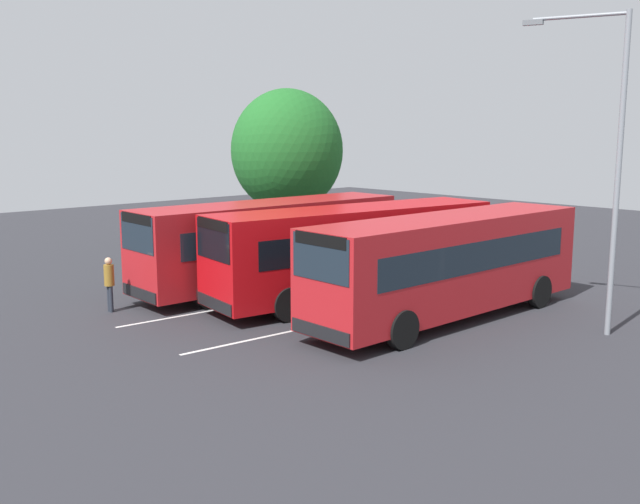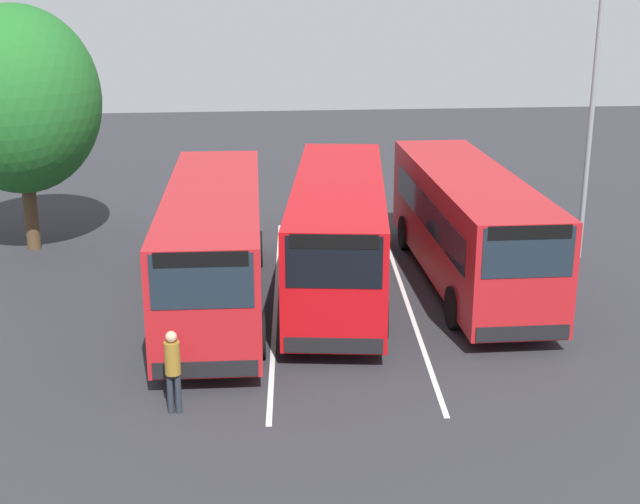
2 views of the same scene
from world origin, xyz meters
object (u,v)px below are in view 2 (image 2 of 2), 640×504
at_px(pedestrian, 173,365).
at_px(street_lamp, 587,94).
at_px(bus_far_left, 214,243).
at_px(bus_center_right, 468,223).
at_px(bus_center_left, 339,230).
at_px(depot_tree, 19,100).

distance_m(pedestrian, street_lamp, 15.52).
bearing_deg(bus_far_left, street_lamp, 107.38).
relative_size(pedestrian, street_lamp, 0.20).
bearing_deg(pedestrian, bus_center_right, -42.09).
xyz_separation_m(bus_center_left, depot_tree, (-4.95, -9.41, 3.03)).
height_order(bus_center_right, street_lamp, street_lamp).
relative_size(pedestrian, depot_tree, 0.23).
bearing_deg(depot_tree, bus_far_left, 45.54).
height_order(bus_far_left, bus_center_right, same).
bearing_deg(bus_center_right, street_lamp, 116.38).
distance_m(bus_far_left, bus_center_right, 7.26).
xyz_separation_m(bus_center_left, street_lamp, (-2.26, 7.67, 3.36)).
height_order(street_lamp, depot_tree, street_lamp).
bearing_deg(pedestrian, bus_center_left, -25.63).
bearing_deg(depot_tree, bus_center_right, 70.66).
relative_size(street_lamp, depot_tree, 1.16).
distance_m(street_lamp, depot_tree, 17.29).
distance_m(bus_far_left, street_lamp, 12.02).
bearing_deg(bus_far_left, bus_center_right, 101.38).
bearing_deg(bus_center_left, bus_far_left, -66.82).
bearing_deg(pedestrian, bus_far_left, -1.74).
xyz_separation_m(bus_center_right, street_lamp, (-1.93, 3.94, 3.36)).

